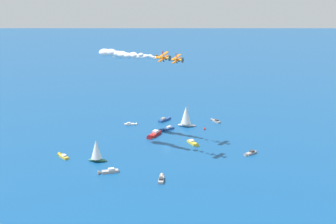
# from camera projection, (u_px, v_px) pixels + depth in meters

# --- Properties ---
(ground_plane) EXTENTS (2000.00, 2000.00, 0.00)m
(ground_plane) POSITION_uv_depth(u_px,v_px,m) (166.00, 146.00, 184.66)
(ground_plane) COLOR navy
(motorboat_near_centre) EXTENTS (7.18, 4.07, 2.03)m
(motorboat_near_centre) POSITION_uv_depth(u_px,v_px,m) (250.00, 153.00, 173.91)
(motorboat_near_centre) COLOR #9E9993
(motorboat_near_centre) RESTS_ON ground_plane
(motorboat_far_port) EXTENTS (3.18, 7.07, 1.99)m
(motorboat_far_port) POSITION_uv_depth(u_px,v_px,m) (215.00, 121.00, 221.47)
(motorboat_far_port) COLOR #9E9993
(motorboat_far_port) RESTS_ON ground_plane
(motorboat_far_stbd) EXTENTS (9.45, 9.74, 3.13)m
(motorboat_far_stbd) POSITION_uv_depth(u_px,v_px,m) (154.00, 135.00, 197.17)
(motorboat_far_stbd) COLOR #B21E1E
(motorboat_far_stbd) RESTS_ON ground_plane
(sailboat_inshore) EXTENTS (7.99, 6.02, 10.20)m
(sailboat_inshore) POSITION_uv_depth(u_px,v_px,m) (96.00, 151.00, 165.50)
(sailboat_inshore) COLOR #33704C
(sailboat_inshore) RESTS_ON ground_plane
(motorboat_offshore) EXTENTS (4.48, 7.27, 2.07)m
(motorboat_offshore) POSITION_uv_depth(u_px,v_px,m) (161.00, 179.00, 149.08)
(motorboat_offshore) COLOR #9E9993
(motorboat_offshore) RESTS_ON ground_plane
(motorboat_trailing) EXTENTS (8.60, 6.66, 2.55)m
(motorboat_trailing) POSITION_uv_depth(u_px,v_px,m) (165.00, 119.00, 223.48)
(motorboat_trailing) COLOR #23478C
(motorboat_trailing) RESTS_ON ground_plane
(motorboat_ahead) EXTENTS (8.19, 4.68, 2.31)m
(motorboat_ahead) POSITION_uv_depth(u_px,v_px,m) (167.00, 129.00, 207.00)
(motorboat_ahead) COLOR #23478C
(motorboat_ahead) RESTS_ON ground_plane
(motorboat_mid_cluster) EXTENTS (6.74, 3.07, 1.90)m
(motorboat_mid_cluster) POSITION_uv_depth(u_px,v_px,m) (131.00, 124.00, 215.64)
(motorboat_mid_cluster) COLOR white
(motorboat_mid_cluster) RESTS_ON ground_plane
(motorboat_outer_ring_a) EXTENTS (4.24, 7.26, 2.06)m
(motorboat_outer_ring_a) POSITION_uv_depth(u_px,v_px,m) (63.00, 156.00, 170.88)
(motorboat_outer_ring_a) COLOR gold
(motorboat_outer_ring_a) RESTS_ON ground_plane
(motorboat_outer_ring_b) EXTENTS (2.92, 8.08, 2.29)m
(motorboat_outer_ring_b) POSITION_uv_depth(u_px,v_px,m) (193.00, 143.00, 186.20)
(motorboat_outer_ring_b) COLOR gold
(motorboat_outer_ring_b) RESTS_ON ground_plane
(sailboat_outer_ring_c) EXTENTS (9.58, 7.34, 12.28)m
(sailboat_outer_ring_c) POSITION_uv_depth(u_px,v_px,m) (186.00, 116.00, 212.02)
(sailboat_outer_ring_c) COLOR white
(sailboat_outer_ring_c) RESTS_ON ground_plane
(motorboat_outer_ring_d) EXTENTS (7.92, 2.52, 2.27)m
(motorboat_outer_ring_d) POSITION_uv_depth(u_px,v_px,m) (107.00, 172.00, 155.13)
(motorboat_outer_ring_d) COLOR #9E9993
(motorboat_outer_ring_d) RESTS_ON ground_plane
(marker_buoy) EXTENTS (1.10, 1.10, 2.10)m
(marker_buoy) POSITION_uv_depth(u_px,v_px,m) (205.00, 129.00, 208.04)
(marker_buoy) COLOR red
(marker_buoy) RESTS_ON ground_plane
(biplane_lead) EXTENTS (6.63, 6.85, 3.80)m
(biplane_lead) POSITION_uv_depth(u_px,v_px,m) (177.00, 60.00, 181.11)
(biplane_lead) COLOR orange
(wingwalker_lead) EXTENTS (0.80, 0.66, 1.78)m
(wingwalker_lead) POSITION_uv_depth(u_px,v_px,m) (176.00, 55.00, 180.08)
(wingwalker_lead) COLOR red
(smoke_trail_lead) EXTENTS (22.86, 27.83, 5.02)m
(smoke_trail_lead) POSITION_uv_depth(u_px,v_px,m) (127.00, 55.00, 195.53)
(smoke_trail_lead) COLOR white
(biplane_wingman) EXTENTS (6.63, 6.85, 3.80)m
(biplane_wingman) POSITION_uv_depth(u_px,v_px,m) (163.00, 58.00, 164.84)
(biplane_wingman) COLOR orange
(wingwalker_wingman) EXTENTS (0.80, 0.66, 1.78)m
(wingwalker_wingman) POSITION_uv_depth(u_px,v_px,m) (163.00, 52.00, 163.81)
(wingwalker_wingman) COLOR red
(smoke_trail_wingman) EXTENTS (21.05, 25.00, 4.37)m
(smoke_trail_wingman) POSITION_uv_depth(u_px,v_px,m) (115.00, 54.00, 177.82)
(smoke_trail_wingman) COLOR white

